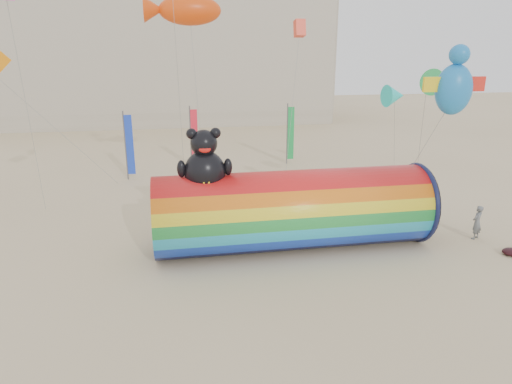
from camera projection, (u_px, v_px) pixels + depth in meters
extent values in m
plane|color=#CCB58C|center=(252.00, 247.00, 22.74)|extent=(160.00, 160.00, 0.00)
cube|color=#B7AD99|center=(104.00, 47.00, 60.97)|extent=(60.00, 15.00, 20.00)
cube|color=#28303D|center=(95.00, 42.00, 53.71)|extent=(59.50, 0.12, 17.00)
cylinder|color=red|center=(293.00, 210.00, 22.23)|extent=(13.34, 3.89, 3.89)
torus|color=#0F1438|center=(416.00, 202.00, 23.37)|extent=(0.27, 4.08, 4.08)
cylinder|color=black|center=(419.00, 202.00, 23.40)|extent=(0.07, 3.85, 3.85)
ellipsoid|color=black|center=(205.00, 172.00, 20.88)|extent=(1.90, 1.70, 2.00)
ellipsoid|color=yellow|center=(206.00, 178.00, 20.33)|extent=(0.98, 0.43, 0.86)
sphere|color=black|center=(204.00, 143.00, 20.49)|extent=(1.22, 1.22, 1.22)
sphere|color=black|center=(191.00, 134.00, 20.26)|extent=(0.49, 0.49, 0.49)
sphere|color=black|center=(215.00, 133.00, 20.45)|extent=(0.49, 0.49, 0.49)
ellipsoid|color=red|center=(205.00, 149.00, 20.06)|extent=(0.54, 0.20, 0.34)
ellipsoid|color=black|center=(181.00, 169.00, 20.52)|extent=(0.40, 0.40, 0.80)
ellipsoid|color=black|center=(228.00, 167.00, 20.89)|extent=(0.40, 0.40, 0.80)
imported|color=slate|center=(477.00, 222.00, 23.53)|extent=(0.78, 0.70, 1.80)
ellipsoid|color=#36090F|center=(512.00, 252.00, 21.82)|extent=(0.91, 0.77, 0.32)
cylinder|color=#59595E|center=(125.00, 146.00, 34.19)|extent=(0.10, 0.10, 5.20)
cube|color=blue|center=(130.00, 145.00, 34.23)|extent=(0.56, 0.06, 4.50)
cylinder|color=#59595E|center=(191.00, 138.00, 37.42)|extent=(0.10, 0.10, 5.20)
cube|color=red|center=(194.00, 137.00, 37.46)|extent=(0.56, 0.06, 4.50)
cylinder|color=#59595E|center=(287.00, 134.00, 39.14)|extent=(0.10, 0.10, 5.20)
cube|color=green|center=(291.00, 133.00, 39.18)|extent=(0.56, 0.06, 4.50)
ellipsoid|color=blue|center=(454.00, 90.00, 19.07)|extent=(1.58, 1.23, 2.11)
ellipsoid|color=#EA450C|center=(190.00, 10.00, 26.31)|extent=(3.62, 1.70, 1.70)
cube|color=#FE371C|center=(300.00, 28.00, 31.53)|extent=(0.69, 0.69, 1.11)
cone|color=#1AD0C6|center=(395.00, 96.00, 30.79)|extent=(1.50, 1.50, 1.35)
cone|color=green|center=(427.00, 81.00, 23.40)|extent=(1.33, 1.33, 1.20)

